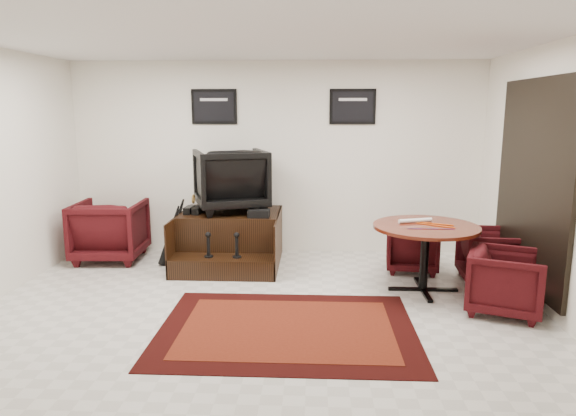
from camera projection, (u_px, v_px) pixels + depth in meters
The scene contains 16 objects.
ground at pixel (260, 315), 5.37m from camera, with size 6.00×6.00×0.00m, color silver.
room_shell at pixel (300, 143), 5.13m from camera, with size 6.02×5.02×2.81m.
area_rug at pixel (287, 328), 5.01m from camera, with size 2.49×1.87×0.01m.
shine_podium at pixel (230, 240), 7.14m from camera, with size 1.38×1.42×0.71m.
shine_chair at pixel (231, 177), 7.12m from camera, with size 0.94×0.88×0.96m, color black.
shoes_pair at pixel (193, 210), 7.01m from camera, with size 0.23×0.27×0.10m.
polish_kit at pixel (259, 213), 6.78m from camera, with size 0.28×0.20×0.10m, color black.
umbrella_black at pixel (170, 235), 6.96m from camera, with size 0.32×0.12×0.87m, color black, non-canonical shape.
umbrella_hooked at pixel (175, 229), 7.18m from camera, with size 0.34×0.13×0.93m, color black, non-canonical shape.
armchair_side at pixel (110, 227), 7.25m from camera, with size 0.91×0.85×0.94m, color black.
meeting_table at pixel (426, 233), 5.94m from camera, with size 1.21×1.21×0.79m.
table_chair_back at pixel (412, 246), 6.78m from camera, with size 0.65×0.61×0.67m, color black.
table_chair_window at pixel (492, 253), 6.32m from camera, with size 0.71×0.67×0.73m, color black.
table_chair_corner at pixel (506, 279), 5.36m from camera, with size 0.72×0.68×0.74m, color black.
paper_roll at pixel (415, 221), 6.06m from camera, with size 0.05×0.05×0.42m, color white.
table_clutter at pixel (434, 226), 5.89m from camera, with size 0.56×0.38×0.01m.
Camera 1 is at (0.54, -5.04, 2.11)m, focal length 32.00 mm.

